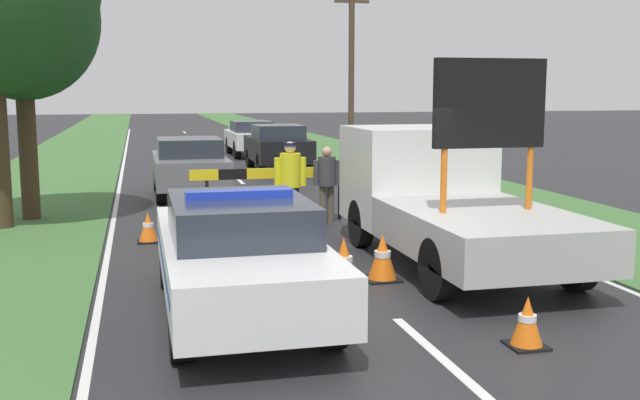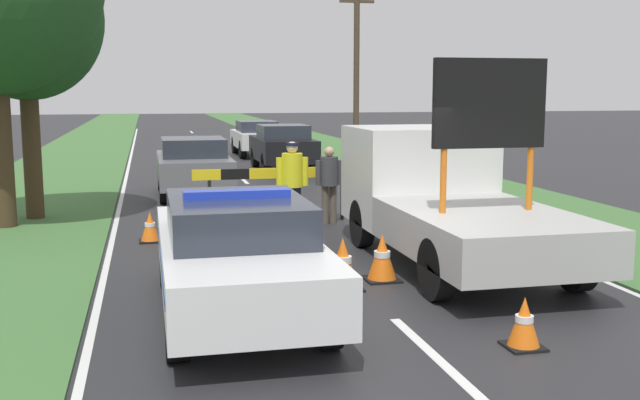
% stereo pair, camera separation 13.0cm
% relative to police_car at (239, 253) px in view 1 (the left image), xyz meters
% --- Properties ---
extents(ground_plane, '(160.00, 160.00, 0.00)m').
position_rel_police_car_xyz_m(ground_plane, '(1.81, 0.05, -0.77)').
color(ground_plane, '#28282B').
extents(lane_markings, '(7.16, 59.83, 0.01)m').
position_rel_police_car_xyz_m(lane_markings, '(1.81, 15.55, -0.76)').
color(lane_markings, silver).
rests_on(lane_markings, ground).
extents(grass_verge_left, '(4.14, 120.00, 0.03)m').
position_rel_police_car_xyz_m(grass_verge_left, '(-3.89, 20.05, -0.75)').
color(grass_verge_left, '#427038').
rests_on(grass_verge_left, ground).
extents(grass_verge_right, '(4.14, 120.00, 0.03)m').
position_rel_police_car_xyz_m(grass_verge_right, '(7.52, 20.05, -0.75)').
color(grass_verge_right, '#427038').
rests_on(grass_verge_right, ground).
extents(police_car, '(1.83, 4.91, 1.56)m').
position_rel_police_car_xyz_m(police_car, '(0.00, 0.00, 0.00)').
color(police_car, white).
rests_on(police_car, ground).
extents(work_truck, '(2.28, 5.57, 3.17)m').
position_rel_police_car_xyz_m(work_truck, '(3.63, 2.33, 0.27)').
color(work_truck, white).
rests_on(work_truck, ground).
extents(road_barrier, '(3.50, 0.08, 1.13)m').
position_rel_police_car_xyz_m(road_barrier, '(1.58, 6.27, 0.18)').
color(road_barrier, black).
rests_on(road_barrier, ground).
extents(police_officer, '(0.63, 0.40, 1.75)m').
position_rel_police_car_xyz_m(police_officer, '(1.69, 5.19, 0.27)').
color(police_officer, '#191E38').
rests_on(police_officer, ground).
extents(pedestrian_civilian, '(0.57, 0.36, 1.59)m').
position_rel_police_car_xyz_m(pedestrian_civilian, '(2.59, 5.84, 0.16)').
color(pedestrian_civilian, brown).
rests_on(pedestrian_civilian, ground).
extents(traffic_cone_near_police, '(0.49, 0.49, 0.68)m').
position_rel_police_car_xyz_m(traffic_cone_near_police, '(2.23, 1.14, -0.43)').
color(traffic_cone_near_police, black).
rests_on(traffic_cone_near_police, ground).
extents(traffic_cone_centre_front, '(0.39, 0.39, 0.54)m').
position_rel_police_car_xyz_m(traffic_cone_centre_front, '(1.18, 3.07, -0.50)').
color(traffic_cone_centre_front, black).
rests_on(traffic_cone_centre_front, ground).
extents(traffic_cone_near_truck, '(0.40, 0.40, 0.56)m').
position_rel_police_car_xyz_m(traffic_cone_near_truck, '(2.84, -1.95, -0.49)').
color(traffic_cone_near_truck, black).
rests_on(traffic_cone_near_truck, ground).
extents(traffic_cone_behind_barrier, '(0.53, 0.53, 0.73)m').
position_rel_police_car_xyz_m(traffic_cone_behind_barrier, '(1.56, 0.82, -0.41)').
color(traffic_cone_behind_barrier, black).
rests_on(traffic_cone_behind_barrier, ground).
extents(traffic_cone_lane_edge, '(0.40, 0.40, 0.55)m').
position_rel_police_car_xyz_m(traffic_cone_lane_edge, '(-1.03, 4.74, -0.49)').
color(traffic_cone_lane_edge, black).
rests_on(traffic_cone_lane_edge, ground).
extents(queued_car_suv_grey, '(1.80, 4.07, 1.51)m').
position_rel_police_car_xyz_m(queued_car_suv_grey, '(0.12, 10.61, 0.02)').
color(queued_car_suv_grey, slate).
rests_on(queued_car_suv_grey, ground).
extents(queued_car_sedan_black, '(1.81, 3.93, 1.55)m').
position_rel_police_car_xyz_m(queued_car_sedan_black, '(3.52, 16.41, 0.04)').
color(queued_car_sedan_black, black).
rests_on(queued_car_sedan_black, ground).
extents(queued_car_van_white, '(1.75, 4.29, 1.46)m').
position_rel_police_car_xyz_m(queued_car_van_white, '(3.45, 22.25, 0.01)').
color(queued_car_van_white, silver).
rests_on(queued_car_van_white, ground).
extents(roadside_tree_near_right, '(3.18, 3.18, 5.86)m').
position_rel_police_car_xyz_m(roadside_tree_near_right, '(-3.40, 7.75, 3.39)').
color(roadside_tree_near_right, '#42301E').
rests_on(roadside_tree_near_right, ground).
extents(utility_pole, '(1.20, 0.20, 6.34)m').
position_rel_police_car_xyz_m(utility_pole, '(6.04, 16.07, 2.52)').
color(utility_pole, '#473828').
rests_on(utility_pole, ground).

